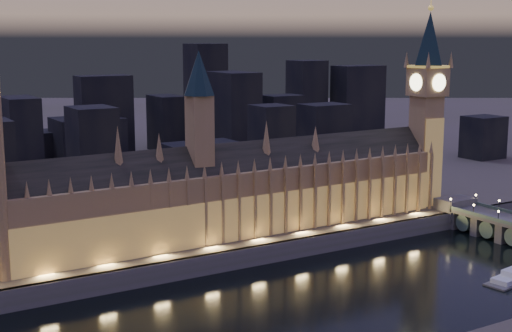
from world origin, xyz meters
TOP-DOWN VIEW (x-y plane):
  - ground_plane at (0.00, 0.00)m, footprint 2000.00×2000.00m
  - north_bank at (0.00, 520.00)m, footprint 2000.00×960.00m
  - embankment_wall at (0.00, 41.00)m, footprint 2000.00×2.50m
  - palace_of_westminster at (1.51, 61.74)m, footprint 202.00×24.70m
  - elizabeth_tower at (108.00, 61.92)m, footprint 18.00×18.00m
  - city_backdrop at (33.11, 247.24)m, footprint 469.63×215.63m

SIDE VIEW (x-z plane):
  - ground_plane at x=0.00m, z-range 0.00..0.00m
  - north_bank at x=0.00m, z-range 0.00..8.00m
  - embankment_wall at x=0.00m, z-range 0.00..8.00m
  - palace_of_westminster at x=1.51m, z-range -12.63..65.37m
  - city_backdrop at x=33.11m, z-range -12.27..76.89m
  - elizabeth_tower at x=108.00m, z-range 13.73..115.92m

